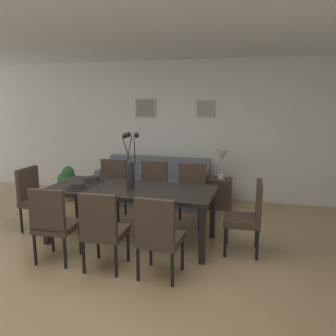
% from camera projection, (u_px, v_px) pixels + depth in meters
% --- Properties ---
extents(ground_plane, '(9.00, 9.00, 0.00)m').
position_uv_depth(ground_plane, '(102.00, 270.00, 3.95)').
color(ground_plane, tan).
extents(back_wall_panel, '(9.00, 0.10, 2.60)m').
position_uv_depth(back_wall_panel, '(175.00, 130.00, 6.76)').
color(back_wall_panel, white).
rests_on(back_wall_panel, ground).
extents(ceiling_panel, '(9.00, 7.20, 0.08)m').
position_uv_depth(ceiling_panel, '(109.00, 30.00, 3.81)').
color(ceiling_panel, white).
extents(dining_table, '(2.20, 0.94, 0.74)m').
position_uv_depth(dining_table, '(131.00, 193.00, 4.64)').
color(dining_table, black).
rests_on(dining_table, ground).
extents(dining_chair_near_left, '(0.46, 0.46, 0.92)m').
position_uv_depth(dining_chair_near_left, '(53.00, 221.00, 4.04)').
color(dining_chair_near_left, '#3D2D23').
rests_on(dining_chair_near_left, ground).
extents(dining_chair_near_right, '(0.47, 0.47, 0.92)m').
position_uv_depth(dining_chair_near_right, '(112.00, 186.00, 5.67)').
color(dining_chair_near_right, '#3D2D23').
rests_on(dining_chair_near_right, ground).
extents(dining_chair_far_left, '(0.46, 0.46, 0.92)m').
position_uv_depth(dining_chair_far_left, '(103.00, 227.00, 3.85)').
color(dining_chair_far_left, '#3D2D23').
rests_on(dining_chair_far_left, ground).
extents(dining_chair_far_right, '(0.45, 0.45, 0.92)m').
position_uv_depth(dining_chair_far_right, '(153.00, 188.00, 5.51)').
color(dining_chair_far_right, '#3D2D23').
rests_on(dining_chair_far_right, ground).
extents(dining_chair_mid_left, '(0.46, 0.46, 0.92)m').
position_uv_depth(dining_chair_mid_left, '(158.00, 234.00, 3.67)').
color(dining_chair_mid_left, '#3D2D23').
rests_on(dining_chair_mid_left, ground).
extents(dining_chair_mid_right, '(0.44, 0.44, 0.92)m').
position_uv_depth(dining_chair_mid_right, '(191.00, 192.00, 5.31)').
color(dining_chair_mid_right, '#3D2D23').
rests_on(dining_chair_mid_right, ground).
extents(dining_chair_head_west, '(0.46, 0.46, 0.92)m').
position_uv_depth(dining_chair_head_west, '(35.00, 196.00, 5.08)').
color(dining_chair_head_west, '#3D2D23').
rests_on(dining_chair_head_west, ground).
extents(dining_chair_head_east, '(0.46, 0.46, 0.92)m').
position_uv_depth(dining_chair_head_east, '(249.00, 214.00, 4.30)').
color(dining_chair_head_east, '#3D2D23').
rests_on(dining_chair_head_east, ground).
extents(centerpiece_vase, '(0.21, 0.23, 0.73)m').
position_uv_depth(centerpiece_vase, '(130.00, 167.00, 4.57)').
color(centerpiece_vase, '#232326').
rests_on(centerpiece_vase, dining_table).
extents(placemat_near_left, '(0.32, 0.32, 0.01)m').
position_uv_depth(placemat_near_left, '(78.00, 188.00, 4.60)').
color(placemat_near_left, black).
rests_on(placemat_near_left, dining_table).
extents(bowl_near_left, '(0.17, 0.17, 0.07)m').
position_uv_depth(bowl_near_left, '(78.00, 185.00, 4.59)').
color(bowl_near_left, '#2D2826').
rests_on(bowl_near_left, dining_table).
extents(placemat_near_right, '(0.32, 0.32, 0.01)m').
position_uv_depth(placemat_near_right, '(93.00, 181.00, 5.00)').
color(placemat_near_right, black).
rests_on(placemat_near_right, dining_table).
extents(bowl_near_right, '(0.17, 0.17, 0.07)m').
position_uv_depth(bowl_near_right, '(93.00, 178.00, 4.99)').
color(bowl_near_right, '#2D2826').
rests_on(bowl_near_right, dining_table).
extents(sofa, '(1.98, 0.84, 0.80)m').
position_uv_depth(sofa, '(154.00, 187.00, 6.51)').
color(sofa, slate).
rests_on(sofa, ground).
extents(side_table, '(0.36, 0.36, 0.52)m').
position_uv_depth(side_table, '(221.00, 193.00, 6.15)').
color(side_table, '#3D2D23').
rests_on(side_table, ground).
extents(table_lamp, '(0.22, 0.22, 0.51)m').
position_uv_depth(table_lamp, '(222.00, 158.00, 6.02)').
color(table_lamp, beige).
rests_on(table_lamp, side_table).
extents(framed_picture_left, '(0.41, 0.03, 0.35)m').
position_uv_depth(framed_picture_left, '(145.00, 108.00, 6.77)').
color(framed_picture_left, '#B2ADA3').
extents(framed_picture_center, '(0.33, 0.03, 0.31)m').
position_uv_depth(framed_picture_center, '(205.00, 109.00, 6.46)').
color(framed_picture_center, '#B2ADA3').
extents(potted_plant, '(0.36, 0.36, 0.67)m').
position_uv_depth(potted_plant, '(68.00, 182.00, 6.53)').
color(potted_plant, brown).
rests_on(potted_plant, ground).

